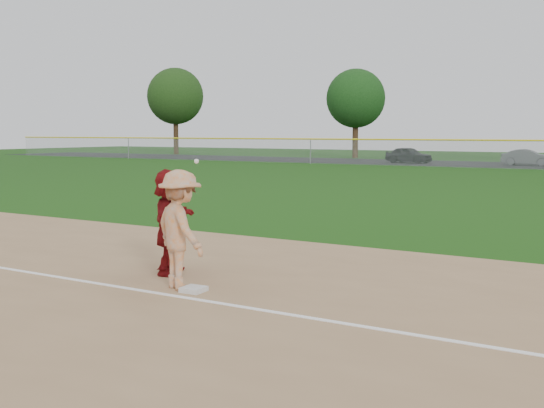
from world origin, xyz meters
The scene contains 9 objects.
ground centered at (0.00, 0.00, 0.00)m, with size 160.00×160.00×0.00m, color #17440D.
foul_line centered at (0.00, -0.80, 0.03)m, with size 60.00×0.10×0.01m, color white.
first_base centered at (-0.33, -0.40, 0.06)m, with size 0.35×0.35×0.08m, color silver.
base_runner centered at (-1.57, 0.51, 0.98)m, with size 1.78×0.57×1.92m, color maroon.
car_left centered at (-13.51, 45.08, 0.68)m, with size 1.57×3.91×1.33m, color black.
car_mid centered at (-4.25, 45.77, 0.63)m, with size 1.31×3.76×1.24m, color #52555A.
first_base_play centered at (-0.65, -0.32, 1.01)m, with size 1.46×1.19×2.15m.
tree_0 centered at (-44.00, 52.00, 6.59)m, with size 6.40×6.40×9.81m.
tree_1 centered at (-22.00, 53.00, 5.83)m, with size 5.80×5.80×8.75m.
Camera 1 is at (6.44, -8.97, 2.61)m, focal length 45.00 mm.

